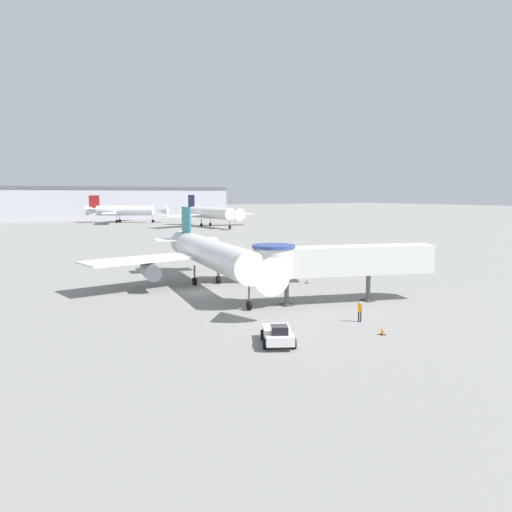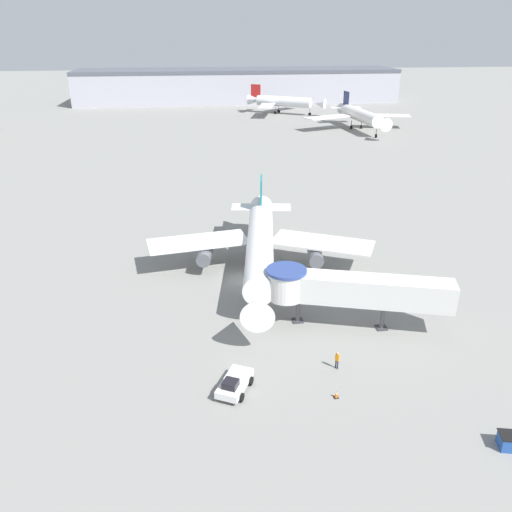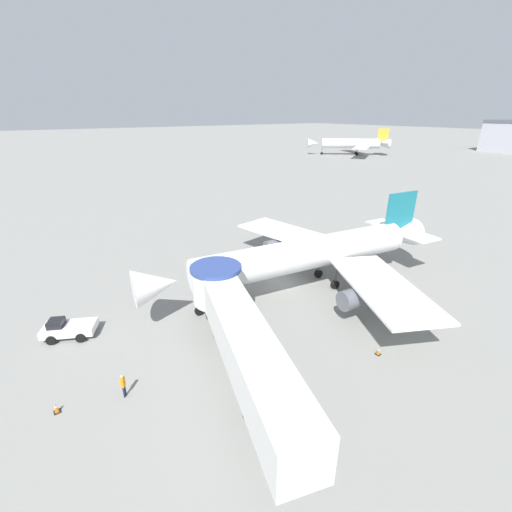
% 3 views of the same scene
% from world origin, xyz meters
% --- Properties ---
extents(ground_plane, '(800.00, 800.00, 0.00)m').
position_xyz_m(ground_plane, '(0.00, 0.00, 0.00)').
color(ground_plane, gray).
extents(main_airplane, '(28.80, 32.07, 8.92)m').
position_xyz_m(main_airplane, '(2.45, 1.89, 3.80)').
color(main_airplane, white).
rests_on(main_airplane, ground_plane).
extents(jet_bridge, '(18.08, 8.09, 5.88)m').
position_xyz_m(jet_bridge, '(9.04, -11.44, 4.20)').
color(jet_bridge, silver).
rests_on(jet_bridge, ground_plane).
extents(pushback_tug_white, '(3.58, 4.49, 1.59)m').
position_xyz_m(pushback_tug_white, '(-2.87, -20.29, 0.73)').
color(pushback_tug_white, silver).
rests_on(pushback_tug_white, ground_plane).
extents(traffic_cone_starboard_wing, '(0.37, 0.37, 0.61)m').
position_xyz_m(traffic_cone_starboard_wing, '(13.45, -1.50, 0.29)').
color(traffic_cone_starboard_wing, black).
rests_on(traffic_cone_starboard_wing, ground_plane).
extents(traffic_cone_apron_front, '(0.40, 0.40, 0.67)m').
position_xyz_m(traffic_cone_apron_front, '(5.33, -22.26, 0.32)').
color(traffic_cone_apron_front, black).
rests_on(traffic_cone_apron_front, ground_plane).
extents(ground_crew_marshaller, '(0.38, 0.36, 1.73)m').
position_xyz_m(ground_crew_marshaller, '(6.46, -18.46, 1.00)').
color(ground_crew_marshaller, '#1E2338').
rests_on(ground_crew_marshaller, ground_plane).
extents(background_jet_red_tail, '(28.30, 28.85, 10.08)m').
position_xyz_m(background_jet_red_tail, '(29.86, 136.00, 4.44)').
color(background_jet_red_tail, silver).
rests_on(background_jet_red_tail, ground_plane).
extents(background_jet_navy_tail, '(35.00, 34.86, 10.29)m').
position_xyz_m(background_jet_navy_tail, '(47.39, 98.37, 4.52)').
color(background_jet_navy_tail, white).
rests_on(background_jet_navy_tail, ground_plane).
extents(terminal_building, '(136.93, 28.23, 13.69)m').
position_xyz_m(terminal_building, '(17.32, 175.00, 6.86)').
color(terminal_building, '#A8A8B2').
rests_on(terminal_building, ground_plane).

